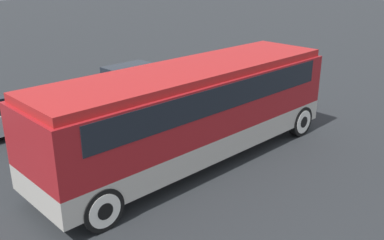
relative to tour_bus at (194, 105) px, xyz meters
The scene contains 3 objects.
ground_plane 1.73m from the tour_bus, behind, with size 120.00×120.00×0.00m, color #26282B.
tour_bus is the anchor object (origin of this frame).
parked_car_near 6.45m from the tour_bus, 68.84° to the left, with size 4.01×1.95×1.50m.
Camera 1 is at (-8.09, -8.36, 5.63)m, focal length 40.00 mm.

